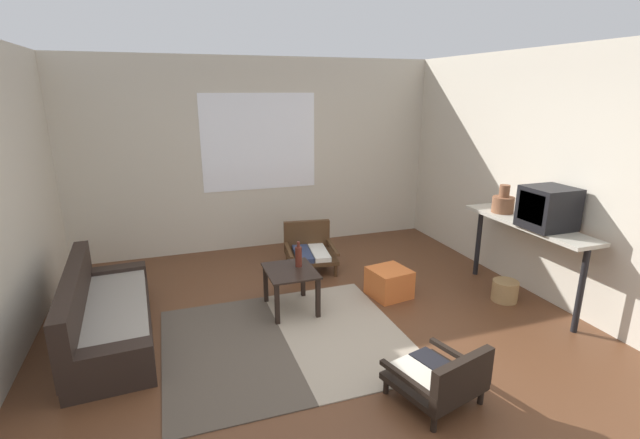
# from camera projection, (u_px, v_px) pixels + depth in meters

# --- Properties ---
(ground_plane) EXTENTS (7.80, 7.80, 0.00)m
(ground_plane) POSITION_uv_depth(u_px,v_px,m) (333.00, 350.00, 4.05)
(ground_plane) COLOR #56331E
(far_wall_with_window) EXTENTS (5.60, 0.13, 2.70)m
(far_wall_with_window) POSITION_uv_depth(u_px,v_px,m) (259.00, 155.00, 6.45)
(far_wall_with_window) COLOR beige
(far_wall_with_window) RESTS_ON ground
(side_wall_right) EXTENTS (0.12, 6.60, 2.70)m
(side_wall_right) POSITION_uv_depth(u_px,v_px,m) (558.00, 179.00, 4.78)
(side_wall_right) COLOR beige
(side_wall_right) RESTS_ON ground
(area_rug) EXTENTS (2.21, 1.92, 0.01)m
(area_rug) POSITION_uv_depth(u_px,v_px,m) (286.00, 340.00, 4.20)
(area_rug) COLOR #4C4238
(area_rug) RESTS_ON ground
(couch) EXTENTS (0.80, 1.98, 0.68)m
(couch) POSITION_uv_depth(u_px,v_px,m) (104.00, 316.00, 4.21)
(couch) COLOR black
(couch) RESTS_ON ground
(coffee_table) EXTENTS (0.51, 0.60, 0.45)m
(coffee_table) POSITION_uv_depth(u_px,v_px,m) (291.00, 278.00, 4.70)
(coffee_table) COLOR black
(coffee_table) RESTS_ON ground
(armchair_by_window) EXTENTS (0.70, 0.72, 0.58)m
(armchair_by_window) POSITION_uv_depth(u_px,v_px,m) (310.00, 249.00, 5.86)
(armchair_by_window) COLOR #472D19
(armchair_by_window) RESTS_ON ground
(armchair_striped_foreground) EXTENTS (0.72, 0.70, 0.48)m
(armchair_striped_foreground) POSITION_uv_depth(u_px,v_px,m) (441.00, 378.00, 3.31)
(armchair_striped_foreground) COLOR black
(armchair_striped_foreground) RESTS_ON ground
(ottoman_orange) EXTENTS (0.47, 0.47, 0.32)m
(ottoman_orange) POSITION_uv_depth(u_px,v_px,m) (389.00, 283.00, 5.08)
(ottoman_orange) COLOR #D1662D
(ottoman_orange) RESTS_ON ground
(console_shelf) EXTENTS (0.39, 1.62, 0.91)m
(console_shelf) POSITION_uv_depth(u_px,v_px,m) (527.00, 231.00, 4.82)
(console_shelf) COLOR #B2AD9E
(console_shelf) RESTS_ON ground
(crt_television) EXTENTS (0.45, 0.42, 0.42)m
(crt_television) POSITION_uv_depth(u_px,v_px,m) (548.00, 208.00, 4.51)
(crt_television) COLOR black
(crt_television) RESTS_ON console_shelf
(clay_vase) EXTENTS (0.24, 0.24, 0.32)m
(clay_vase) POSITION_uv_depth(u_px,v_px,m) (503.00, 203.00, 5.12)
(clay_vase) COLOR brown
(clay_vase) RESTS_ON console_shelf
(glass_bottle) EXTENTS (0.07, 0.07, 0.27)m
(glass_bottle) POSITION_uv_depth(u_px,v_px,m) (299.00, 256.00, 4.74)
(glass_bottle) COLOR #5B2319
(glass_bottle) RESTS_ON coffee_table
(wicker_basket) EXTENTS (0.28, 0.28, 0.23)m
(wicker_basket) POSITION_uv_depth(u_px,v_px,m) (505.00, 291.00, 4.98)
(wicker_basket) COLOR #9E7A4C
(wicker_basket) RESTS_ON ground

